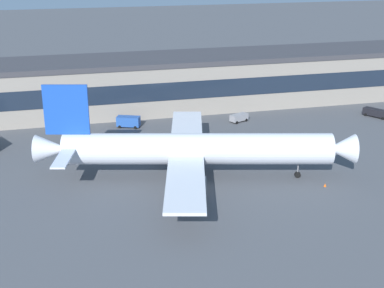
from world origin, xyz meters
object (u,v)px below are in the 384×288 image
object	(u,v)px
crew_van	(129,121)
belt_loader	(377,113)
airliner	(192,149)
follow_me_car	(239,117)
traffic_cone_0	(325,185)

from	to	relation	value
crew_van	belt_loader	distance (m)	59.73
airliner	belt_loader	bearing A→B (deg)	25.06
airliner	follow_me_car	xyz separation A→B (m)	(18.77, 29.30, -4.40)
follow_me_car	crew_van	distance (m)	25.78
airliner	follow_me_car	distance (m)	35.08
follow_me_car	belt_loader	distance (m)	33.97
crew_van	traffic_cone_0	distance (m)	49.75
follow_me_car	crew_van	xyz separation A→B (m)	(-25.68, 2.30, 0.37)
airliner	follow_me_car	world-z (taller)	airliner
airliner	traffic_cone_0	world-z (taller)	airliner
belt_loader	crew_van	bearing A→B (deg)	173.16
airliner	crew_van	size ratio (longest dim) A/B	9.87
follow_me_car	traffic_cone_0	size ratio (longest dim) A/B	8.20
airliner	traffic_cone_0	size ratio (longest dim) A/B	95.37
airliner	follow_me_car	size ratio (longest dim) A/B	11.63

